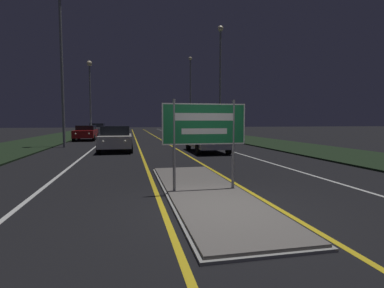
{
  "coord_description": "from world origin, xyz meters",
  "views": [
    {
      "loc": [
        -1.86,
        -5.77,
        1.85
      ],
      "look_at": [
        0.0,
        3.03,
        1.15
      ],
      "focal_mm": 28.0,
      "sensor_mm": 36.0,
      "label": 1
    }
  ],
  "objects_px": {
    "streetlight_left_far": "(90,84)",
    "car_approaching_1": "(86,132)",
    "streetlight_right_far": "(190,89)",
    "car_approaching_2": "(97,129)",
    "car_receding_0": "(207,140)",
    "car_receding_1": "(208,132)",
    "car_approaching_0": "(116,138)",
    "streetlight_left_near": "(61,36)",
    "streetlight_right_near": "(220,68)",
    "highway_sign": "(204,127)"
  },
  "relations": [
    {
      "from": "streetlight_left_far",
      "to": "car_approaching_0",
      "type": "distance_m",
      "value": 19.88
    },
    {
      "from": "car_approaching_0",
      "to": "streetlight_left_near",
      "type": "bearing_deg",
      "value": 136.45
    },
    {
      "from": "streetlight_right_far",
      "to": "car_receding_1",
      "type": "distance_m",
      "value": 11.76
    },
    {
      "from": "streetlight_left_near",
      "to": "streetlight_left_far",
      "type": "height_order",
      "value": "streetlight_left_near"
    },
    {
      "from": "streetlight_left_near",
      "to": "car_receding_0",
      "type": "xyz_separation_m",
      "value": [
        8.92,
        -5.04,
        -6.81
      ]
    },
    {
      "from": "streetlight_right_far",
      "to": "car_approaching_2",
      "type": "xyz_separation_m",
      "value": [
        -11.76,
        -0.15,
        -5.16
      ]
    },
    {
      "from": "highway_sign",
      "to": "streetlight_right_far",
      "type": "bearing_deg",
      "value": 78.99
    },
    {
      "from": "streetlight_left_near",
      "to": "streetlight_right_near",
      "type": "bearing_deg",
      "value": 21.15
    },
    {
      "from": "streetlight_right_near",
      "to": "car_receding_1",
      "type": "bearing_deg",
      "value": 127.68
    },
    {
      "from": "streetlight_left_near",
      "to": "streetlight_left_far",
      "type": "bearing_deg",
      "value": 90.05
    },
    {
      "from": "streetlight_right_near",
      "to": "car_receding_0",
      "type": "relative_size",
      "value": 2.37
    },
    {
      "from": "streetlight_left_near",
      "to": "streetlight_right_near",
      "type": "relative_size",
      "value": 1.04
    },
    {
      "from": "highway_sign",
      "to": "car_receding_1",
      "type": "xyz_separation_m",
      "value": [
        5.65,
        20.82,
        -0.89
      ]
    },
    {
      "from": "streetlight_left_far",
      "to": "car_approaching_1",
      "type": "height_order",
      "value": "streetlight_left_far"
    },
    {
      "from": "car_receding_0",
      "to": "car_approaching_1",
      "type": "relative_size",
      "value": 0.97
    },
    {
      "from": "car_receding_1",
      "to": "streetlight_right_far",
      "type": "bearing_deg",
      "value": 87.55
    },
    {
      "from": "car_receding_1",
      "to": "highway_sign",
      "type": "bearing_deg",
      "value": -105.19
    },
    {
      "from": "car_approaching_2",
      "to": "car_approaching_1",
      "type": "bearing_deg",
      "value": -91.15
    },
    {
      "from": "car_receding_1",
      "to": "car_approaching_1",
      "type": "bearing_deg",
      "value": 172.02
    },
    {
      "from": "car_receding_0",
      "to": "car_approaching_0",
      "type": "xyz_separation_m",
      "value": [
        -5.31,
        1.61,
        0.05
      ]
    },
    {
      "from": "car_approaching_0",
      "to": "highway_sign",
      "type": "bearing_deg",
      "value": -76.85
    },
    {
      "from": "highway_sign",
      "to": "streetlight_right_far",
      "type": "xyz_separation_m",
      "value": [
        6.11,
        31.39,
        4.27
      ]
    },
    {
      "from": "car_approaching_1",
      "to": "highway_sign",
      "type": "bearing_deg",
      "value": -75.43
    },
    {
      "from": "highway_sign",
      "to": "streetlight_left_far",
      "type": "height_order",
      "value": "streetlight_left_far"
    },
    {
      "from": "streetlight_left_near",
      "to": "streetlight_right_far",
      "type": "xyz_separation_m",
      "value": [
        12.36,
        16.64,
        -1.6
      ]
    },
    {
      "from": "streetlight_left_far",
      "to": "car_receding_1",
      "type": "relative_size",
      "value": 2.05
    },
    {
      "from": "car_approaching_0",
      "to": "car_approaching_2",
      "type": "distance_m",
      "value": 20.14
    },
    {
      "from": "streetlight_left_far",
      "to": "car_approaching_0",
      "type": "height_order",
      "value": "streetlight_left_far"
    },
    {
      "from": "streetlight_right_far",
      "to": "car_receding_0",
      "type": "xyz_separation_m",
      "value": [
        -3.44,
        -21.68,
        -5.21
      ]
    },
    {
      "from": "streetlight_right_near",
      "to": "streetlight_right_far",
      "type": "distance_m",
      "value": 11.73
    },
    {
      "from": "highway_sign",
      "to": "car_approaching_2",
      "type": "distance_m",
      "value": 31.76
    },
    {
      "from": "streetlight_right_far",
      "to": "streetlight_right_near",
      "type": "bearing_deg",
      "value": -87.94
    },
    {
      "from": "highway_sign",
      "to": "car_receding_0",
      "type": "bearing_deg",
      "value": 74.66
    },
    {
      "from": "car_receding_0",
      "to": "car_approaching_0",
      "type": "bearing_deg",
      "value": 163.15
    },
    {
      "from": "car_receding_1",
      "to": "car_approaching_0",
      "type": "relative_size",
      "value": 1.06
    },
    {
      "from": "car_approaching_0",
      "to": "streetlight_left_far",
      "type": "bearing_deg",
      "value": 100.9
    },
    {
      "from": "car_receding_1",
      "to": "car_approaching_0",
      "type": "xyz_separation_m",
      "value": [
        -8.3,
        -9.5,
        -0.01
      ]
    },
    {
      "from": "car_approaching_0",
      "to": "car_receding_0",
      "type": "bearing_deg",
      "value": -16.85
    },
    {
      "from": "streetlight_left_far",
      "to": "car_approaching_2",
      "type": "xyz_separation_m",
      "value": [
        0.61,
        1.12,
        -5.36
      ]
    },
    {
      "from": "car_approaching_1",
      "to": "car_receding_1",
      "type": "bearing_deg",
      "value": -7.98
    },
    {
      "from": "highway_sign",
      "to": "streetlight_left_near",
      "type": "height_order",
      "value": "streetlight_left_near"
    },
    {
      "from": "car_receding_1",
      "to": "car_approaching_2",
      "type": "bearing_deg",
      "value": 137.35
    },
    {
      "from": "car_receding_0",
      "to": "streetlight_left_near",
      "type": "bearing_deg",
      "value": 150.54
    },
    {
      "from": "streetlight_left_near",
      "to": "car_receding_0",
      "type": "height_order",
      "value": "streetlight_left_near"
    },
    {
      "from": "streetlight_left_near",
      "to": "car_approaching_0",
      "type": "distance_m",
      "value": 8.39
    },
    {
      "from": "streetlight_left_near",
      "to": "car_receding_0",
      "type": "relative_size",
      "value": 2.46
    },
    {
      "from": "streetlight_right_far",
      "to": "car_approaching_1",
      "type": "height_order",
      "value": "streetlight_right_far"
    },
    {
      "from": "car_receding_1",
      "to": "car_approaching_2",
      "type": "height_order",
      "value": "car_receding_1"
    },
    {
      "from": "highway_sign",
      "to": "streetlight_right_near",
      "type": "relative_size",
      "value": 0.22
    },
    {
      "from": "streetlight_left_far",
      "to": "car_approaching_1",
      "type": "xyz_separation_m",
      "value": [
        0.44,
        -7.68,
        -5.41
      ]
    }
  ]
}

